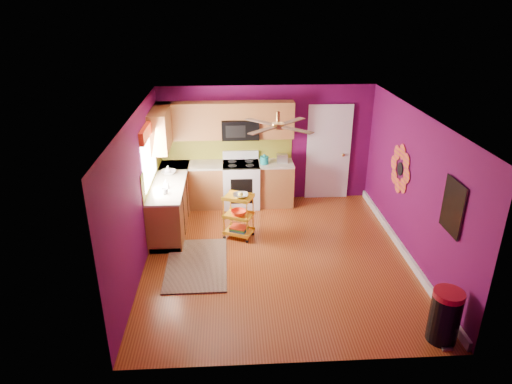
{
  "coord_description": "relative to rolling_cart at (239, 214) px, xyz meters",
  "views": [
    {
      "loc": [
        -0.76,
        -6.8,
        4.19
      ],
      "look_at": [
        -0.34,
        0.4,
        1.06
      ],
      "focal_mm": 32.0,
      "sensor_mm": 36.0,
      "label": 1
    }
  ],
  "objects": [
    {
      "name": "right_wall_art",
      "position": [
        2.86,
        -1.07,
        0.97
      ],
      "size": [
        0.04,
        2.74,
        1.04
      ],
      "color": "black",
      "rests_on": "ground"
    },
    {
      "name": "teal_kettle",
      "position": [
        0.57,
        1.41,
        0.55
      ],
      "size": [
        0.18,
        0.18,
        0.21
      ],
      "color": "teal",
      "rests_on": "lower_cabinets"
    },
    {
      "name": "room_envelope",
      "position": [
        0.66,
        -0.73,
        1.16
      ],
      "size": [
        4.54,
        5.04,
        2.52
      ],
      "color": "#570943",
      "rests_on": "ground"
    },
    {
      "name": "ceiling_fan",
      "position": [
        0.63,
        -0.53,
        1.82
      ],
      "size": [
        1.01,
        1.01,
        0.26
      ],
      "color": "#BF8C3F",
      "rests_on": "ground"
    },
    {
      "name": "upper_cabinetry",
      "position": [
        -0.61,
        1.44,
        1.33
      ],
      "size": [
        2.8,
        2.3,
        1.26
      ],
      "color": "brown",
      "rests_on": "ground"
    },
    {
      "name": "soap_bottle_a",
      "position": [
        -1.31,
        0.21,
        0.55
      ],
      "size": [
        0.08,
        0.08,
        0.18
      ],
      "primitive_type": "imported",
      "color": "#EA3F72",
      "rests_on": "lower_cabinets"
    },
    {
      "name": "lower_cabinets",
      "position": [
        -0.71,
        1.09,
        -0.04
      ],
      "size": [
        2.81,
        2.31,
        0.94
      ],
      "color": "brown",
      "rests_on": "ground"
    },
    {
      "name": "ground",
      "position": [
        0.63,
        -0.73,
        -0.47
      ],
      "size": [
        5.0,
        5.0,
        0.0
      ],
      "primitive_type": "plane",
      "color": "maroon",
      "rests_on": "ground"
    },
    {
      "name": "rolling_cart",
      "position": [
        0.0,
        0.0,
        0.0
      ],
      "size": [
        0.62,
        0.55,
        0.92
      ],
      "color": "yellow",
      "rests_on": "ground"
    },
    {
      "name": "left_window",
      "position": [
        -1.58,
        0.32,
        1.26
      ],
      "size": [
        0.08,
        1.35,
        1.08
      ],
      "color": "white",
      "rests_on": "ground"
    },
    {
      "name": "soap_bottle_b",
      "position": [
        -1.37,
        0.97,
        0.55
      ],
      "size": [
        0.12,
        0.12,
        0.16
      ],
      "primitive_type": "imported",
      "color": "white",
      "rests_on": "lower_cabinets"
    },
    {
      "name": "toaster",
      "position": [
        0.95,
        1.47,
        0.56
      ],
      "size": [
        0.22,
        0.15,
        0.18
      ],
      "primitive_type": "cube",
      "color": "beige",
      "rests_on": "lower_cabinets"
    },
    {
      "name": "counter_cup",
      "position": [
        -1.31,
        -0.04,
        0.51
      ],
      "size": [
        0.12,
        0.12,
        0.1
      ],
      "primitive_type": "imported",
      "color": "white",
      "rests_on": "lower_cabinets"
    },
    {
      "name": "trash_can",
      "position": [
        2.59,
        -2.92,
        -0.1
      ],
      "size": [
        0.4,
        0.43,
        0.75
      ],
      "color": "black",
      "rests_on": "ground"
    },
    {
      "name": "panel_door",
      "position": [
        1.99,
        1.74,
        0.55
      ],
      "size": [
        0.95,
        0.11,
        2.15
      ],
      "color": "white",
      "rests_on": "ground"
    },
    {
      "name": "counter_dish",
      "position": [
        -1.35,
        0.93,
        0.5
      ],
      "size": [
        0.28,
        0.28,
        0.07
      ],
      "primitive_type": "imported",
      "color": "white",
      "rests_on": "lower_cabinets"
    },
    {
      "name": "electric_range",
      "position": [
        0.08,
        1.44,
        0.01
      ],
      "size": [
        0.76,
        0.66,
        1.13
      ],
      "color": "white",
      "rests_on": "ground"
    },
    {
      "name": "shag_rug",
      "position": [
        -0.74,
        -0.92,
        -0.46
      ],
      "size": [
        1.03,
        1.66,
        0.02
      ],
      "primitive_type": "cube",
      "rotation": [
        0.0,
        0.0,
        0.01
      ],
      "color": "black",
      "rests_on": "ground"
    }
  ]
}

